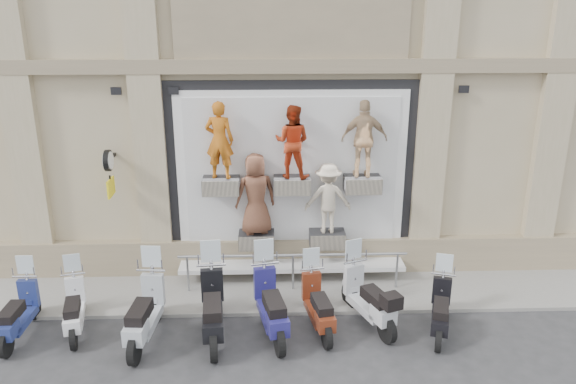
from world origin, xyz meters
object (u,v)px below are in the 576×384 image
guard_rail (293,273)px  scooter_d (212,297)px  scooter_b (73,299)px  scooter_h (441,300)px  scooter_a (17,303)px  scooter_f (318,295)px  clock_sign_bracket (109,167)px  scooter_c (144,301)px  scooter_g (369,288)px  scooter_e (271,294)px

guard_rail → scooter_d: bearing=-133.4°
scooter_b → scooter_h: 7.09m
guard_rail → scooter_b: size_ratio=2.95×
scooter_d → scooter_a: bearing=172.5°
scooter_a → scooter_f: 5.73m
clock_sign_bracket → scooter_f: clock_sign_bracket is taller
scooter_c → scooter_g: size_ratio=1.05×
scooter_e → scooter_h: bearing=-13.0°
scooter_c → guard_rail: bearing=36.3°
clock_sign_bracket → scooter_a: bearing=-124.6°
scooter_a → scooter_h: scooter_a is taller
scooter_b → scooter_e: 3.82m
scooter_d → scooter_g: 3.05m
scooter_e → scooter_h: (3.27, -0.11, -0.13)m
scooter_f → scooter_h: bearing=-14.9°
scooter_e → scooter_h: scooter_e is taller
scooter_e → scooter_f: size_ratio=1.14×
scooter_h → scooter_e: bearing=-164.2°
scooter_f → scooter_a: bearing=170.9°
scooter_b → scooter_c: bearing=-28.1°
scooter_a → scooter_b: scooter_a is taller
scooter_c → scooter_e: scooter_e is taller
clock_sign_bracket → scooter_h: clock_sign_bracket is taller
scooter_b → clock_sign_bracket: bearing=63.9°
scooter_f → scooter_h: size_ratio=1.04×
guard_rail → scooter_c: size_ratio=2.48×
scooter_d → scooter_h: bearing=-5.7°
clock_sign_bracket → scooter_e: (3.41, -2.06, -1.96)m
scooter_a → scooter_f: size_ratio=0.97×
scooter_f → scooter_g: scooter_g is taller
guard_rail → scooter_e: (-0.49, -1.60, 0.38)m
scooter_f → clock_sign_bracket: bearing=145.8°
guard_rail → scooter_e: 1.71m
scooter_a → scooter_h: size_ratio=1.01×
scooter_a → scooter_g: 6.73m
scooter_a → scooter_d: size_ratio=0.84×
guard_rail → scooter_h: size_ratio=2.90×
scooter_f → scooter_g: (1.01, 0.16, 0.05)m
clock_sign_bracket → scooter_c: 3.16m
scooter_e → scooter_g: size_ratio=1.07×
scooter_d → scooter_h: size_ratio=1.21×
scooter_a → scooter_c: size_ratio=0.87×
scooter_g → clock_sign_bracket: bearing=139.9°
guard_rail → scooter_h: bearing=-31.6°
scooter_c → scooter_h: (5.63, 0.07, -0.12)m
guard_rail → scooter_d: scooter_d is taller
clock_sign_bracket → scooter_b: (-0.41, -1.87, -2.10)m
scooter_a → scooter_g: bearing=2.0°
guard_rail → scooter_d: size_ratio=2.40×
scooter_a → scooter_g: (6.73, 0.23, 0.07)m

